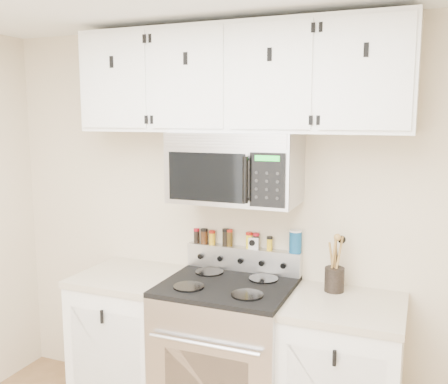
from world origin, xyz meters
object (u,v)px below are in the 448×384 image
object	(u,v)px
range	(227,356)
utensil_crock	(334,277)
microwave	(235,168)
salt_canister	(295,241)

from	to	relation	value
range	utensil_crock	world-z (taller)	utensil_crock
range	microwave	xyz separation A→B (m)	(0.00, 0.13, 1.14)
microwave	salt_canister	world-z (taller)	microwave
range	salt_canister	distance (m)	0.82
range	salt_canister	size ratio (longest dim) A/B	7.67
utensil_crock	salt_canister	bearing A→B (deg)	159.64
microwave	salt_canister	size ratio (longest dim) A/B	5.30
utensil_crock	microwave	bearing A→B (deg)	-174.39
salt_canister	utensil_crock	bearing A→B (deg)	-20.36
range	salt_canister	bearing A→B (deg)	39.70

